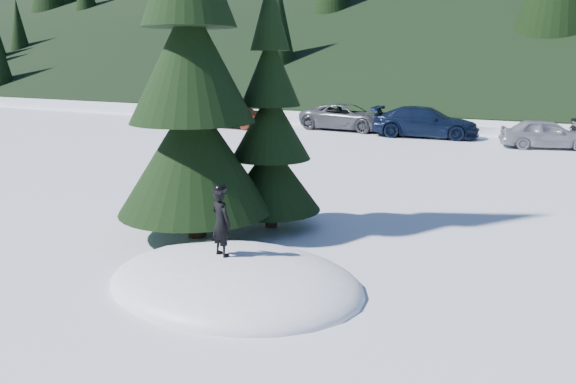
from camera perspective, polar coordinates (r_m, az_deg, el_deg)
The scene contains 10 objects.
ground at distance 9.53m, azimuth -5.45°, elevation -9.31°, with size 200.00×200.00×0.00m, color white.
snow_mound at distance 9.53m, azimuth -5.45°, elevation -9.31°, with size 4.48×3.52×0.96m, color white.
spruce_tall at distance 11.58m, azimuth -9.80°, elevation 11.41°, with size 3.20×3.20×8.60m.
spruce_short at distance 12.25m, azimuth -1.77°, elevation 5.97°, with size 2.20×2.20×5.37m.
child_skier at distance 9.30m, azimuth -6.82°, elevation -3.05°, with size 0.42×0.27×1.14m, color black.
car_0 at distance 35.22m, azimuth -10.46°, elevation 8.05°, with size 1.53×3.79×1.29m, color black.
car_1 at distance 31.70m, azimuth -5.56°, elevation 7.74°, with size 1.46×4.19×1.38m, color #40170B.
car_2 at distance 30.73m, azimuth 6.00°, elevation 7.59°, with size 2.34×5.07×1.41m, color #53555B.
car_3 at distance 28.42m, azimuth 13.76°, elevation 6.92°, with size 2.08×5.11×1.48m, color black.
car_4 at distance 26.41m, azimuth 24.75°, elevation 5.41°, with size 1.49×3.71×1.27m, color #909298.
Camera 1 is at (5.06, -7.21, 3.63)m, focal length 35.00 mm.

